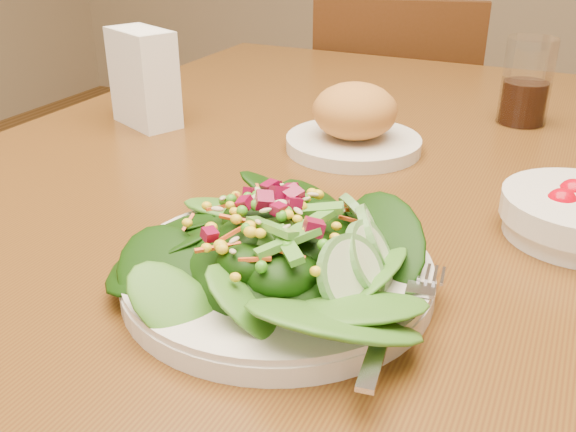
% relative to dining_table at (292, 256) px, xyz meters
% --- Properties ---
extents(dining_table, '(0.90, 1.40, 0.75)m').
position_rel_dining_table_xyz_m(dining_table, '(0.00, 0.00, 0.00)').
color(dining_table, '#5C3A14').
rests_on(dining_table, ground_plane).
extents(chair_far, '(0.48, 0.48, 0.86)m').
position_rel_dining_table_xyz_m(chair_far, '(-0.13, 0.90, -0.20)').
color(chair_far, '#3C1E0C').
rests_on(chair_far, ground_plane).
extents(salad_plate, '(0.27, 0.26, 0.08)m').
position_rel_dining_table_xyz_m(salad_plate, '(0.09, -0.21, 0.13)').
color(salad_plate, silver).
rests_on(salad_plate, dining_table).
extents(bread_plate, '(0.18, 0.18, 0.09)m').
position_rel_dining_table_xyz_m(bread_plate, '(0.03, 0.13, 0.14)').
color(bread_plate, silver).
rests_on(bread_plate, dining_table).
extents(drinking_glass, '(0.07, 0.07, 0.12)m').
position_rel_dining_table_xyz_m(drinking_glass, '(0.21, 0.34, 0.15)').
color(drinking_glass, silver).
rests_on(drinking_glass, dining_table).
extents(napkin_holder, '(0.12, 0.10, 0.14)m').
position_rel_dining_table_xyz_m(napkin_holder, '(-0.28, 0.11, 0.17)').
color(napkin_holder, white).
rests_on(napkin_holder, dining_table).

